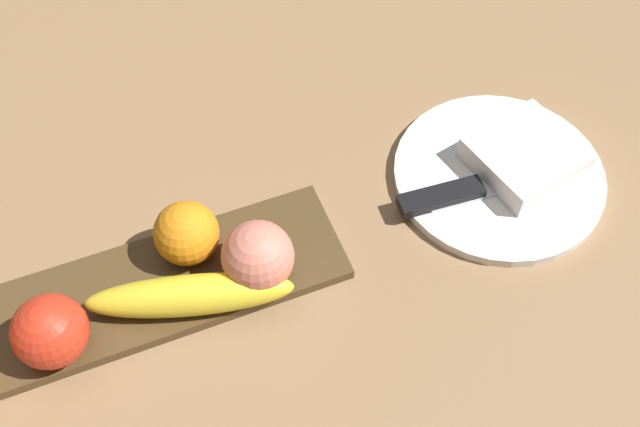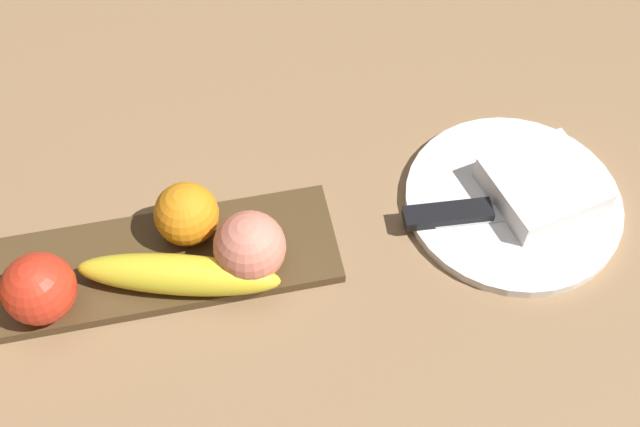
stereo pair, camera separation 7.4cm
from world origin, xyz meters
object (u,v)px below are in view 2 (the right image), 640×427
Objects in this scene: apple at (39,289)px; peach at (250,247)px; dinner_plate at (513,201)px; folded_napkin at (543,185)px; banana at (179,275)px; knife at (463,215)px; orange_near_apple at (186,214)px; fruit_tray at (115,270)px.

peach reaches higher than apple.
apple is at bearing -176.11° from dinner_plate.
peach is at bearing 1.55° from apple.
peach is at bearing -174.98° from folded_napkin.
apple reaches higher than dinner_plate.
banana is 0.29m from knife.
orange_near_apple is at bearing -88.55° from banana.
banana is at bearing -104.53° from orange_near_apple.
banana is at bearing -1.03° from apple.
knife is at bearing -159.91° from banana.
banana is at bearing -28.66° from fruit_tray.
banana is at bearing -171.65° from knife.
peach is 0.22m from knife.
dinner_plate is (0.28, 0.03, -0.04)m from peach.
fruit_tray is at bearing -12.68° from banana.
folded_napkin is 0.57× the size of knife.
banana is 0.86× the size of dinner_plate.
banana is at bearing -174.36° from dinner_plate.
folded_napkin reaches higher than knife.
folded_napkin is (0.36, -0.02, -0.02)m from orange_near_apple.
peach is at bearing -172.29° from knife.
dinner_plate is (0.33, -0.02, -0.04)m from orange_near_apple.
banana is at bearing -173.89° from peach.
banana is 0.07m from peach.
peach is (0.19, 0.01, 0.00)m from apple.
knife is (-0.06, -0.01, 0.01)m from dinner_plate.
peach reaches higher than dinner_plate.
orange_near_apple is 0.36m from folded_napkin.
banana reaches higher than fruit_tray.
banana is 1.86× the size of folded_napkin.
fruit_tray is at bearing 27.75° from apple.
banana is 1.06× the size of knife.
orange_near_apple is (0.02, 0.06, 0.01)m from banana.
folded_napkin is (0.30, 0.03, -0.02)m from peach.
folded_napkin is (0.50, 0.03, -0.02)m from apple.
fruit_tray is at bearing 168.52° from peach.
apple reaches higher than orange_near_apple.
folded_napkin is at bearing 13.09° from knife.
peach reaches higher than banana.
apple reaches higher than banana.
orange_near_apple is at bearing 136.49° from peach.
fruit_tray is 6.51× the size of apple.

